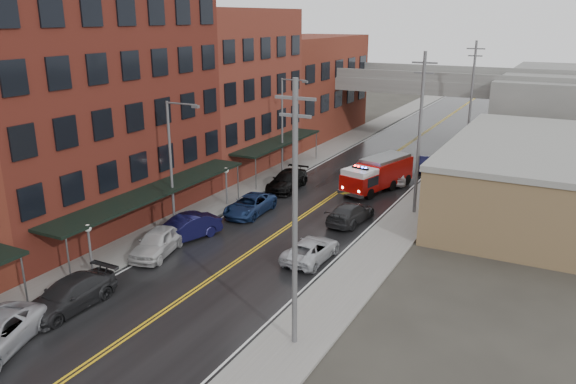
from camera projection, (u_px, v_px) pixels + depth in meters
The scene contains 29 objects.
road at pixel (300, 219), 41.46m from camera, with size 11.00×160.00×0.02m, color black.
sidewalk_left at pixel (218, 203), 44.67m from camera, with size 3.00×160.00×0.15m, color slate.
sidewalk_right at pixel (395, 235), 38.22m from camera, with size 3.00×160.00×0.15m, color slate.
curb_left at pixel (235, 206), 43.94m from camera, with size 0.30×160.00×0.15m, color gray.
curb_right at pixel (372, 231), 38.94m from camera, with size 0.30×160.00×0.15m, color gray.
brick_building_b at pixel (83, 97), 38.72m from camera, with size 9.00×20.00×18.00m, color #551D16.
brick_building_c at pixel (225, 90), 53.97m from camera, with size 9.00×15.00×15.00m, color maroon.
brick_building_far at pixel (304, 87), 69.22m from camera, with size 9.00×20.00×12.00m, color #602D19.
tan_building at pixel (550, 181), 42.10m from camera, with size 14.00×22.00×5.00m, color brown.
awning_1 at pixel (155, 191), 37.96m from camera, with size 2.60×18.00×3.09m.
awning_2 at pixel (278, 142), 52.76m from camera, with size 2.60×13.00×3.09m.
globe_lamp_1 at pixel (89, 238), 31.76m from camera, with size 0.44×0.44×3.12m.
globe_lamp_2 at pixel (226, 178), 43.60m from camera, with size 0.44×0.44×3.12m.
street_lamp_1 at pixel (173, 158), 37.73m from camera, with size 2.64×0.22×9.00m.
street_lamp_2 at pixel (285, 121), 51.26m from camera, with size 2.64×0.22×9.00m.
utility_pole_0 at pixel (295, 214), 23.71m from camera, with size 1.80×0.24×12.00m.
utility_pole_1 at pixel (420, 132), 40.62m from camera, with size 1.80×0.24×12.00m.
utility_pole_2 at pixel (471, 98), 57.53m from camera, with size 1.80×0.24×12.00m.
overpass at pixel (420, 89), 66.73m from camera, with size 40.00×10.00×7.50m.
fire_truck at pixel (377, 173), 47.85m from camera, with size 4.53×7.94×2.77m.
parked_car_left_3 at pixel (69, 295), 28.51m from camera, with size 2.16×5.32×1.54m, color black.
parked_car_left_4 at pixel (158, 242), 35.04m from camera, with size 1.96×4.87×1.66m, color #BCBCBC.
parked_car_left_5 at pixel (185, 228), 37.32m from camera, with size 1.74×5.00×1.65m, color black.
parked_car_left_6 at pixel (250, 205), 42.24m from camera, with size 2.37×5.14×1.43m, color navy.
parked_car_left_7 at pixel (287, 181), 48.23m from camera, with size 2.23×5.49×1.59m, color black.
parked_car_right_0 at pixel (311, 249), 34.31m from camera, with size 2.22×4.81×1.34m, color #B2B4BA.
parked_car_right_1 at pixel (350, 213), 40.51m from camera, with size 2.03×5.00×1.45m, color #232426.
parked_car_right_2 at pixel (397, 176), 50.12m from camera, with size 1.63×4.05×1.38m, color white.
parked_car_right_3 at pixel (428, 163), 54.08m from camera, with size 1.60×4.60×1.51m, color black.
Camera 1 is at (17.29, -4.93, 14.31)m, focal length 35.00 mm.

